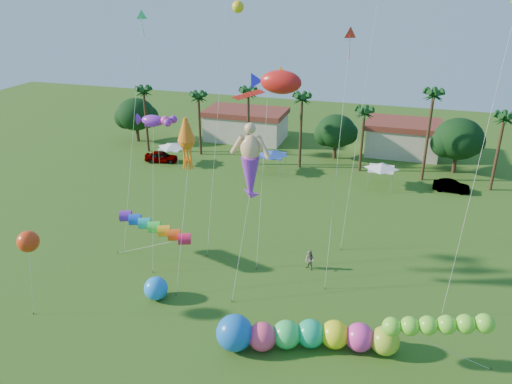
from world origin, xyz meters
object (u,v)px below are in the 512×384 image
(car_b, at_px, (451,186))
(spectator_b, at_px, (310,260))
(caterpillar_inflatable, at_px, (300,335))
(blue_ball, at_px, (156,288))
(car_a, at_px, (161,157))

(car_b, relative_size, spectator_b, 2.30)
(car_b, height_order, caterpillar_inflatable, caterpillar_inflatable)
(spectator_b, bearing_deg, caterpillar_inflatable, -51.97)
(spectator_b, relative_size, caterpillar_inflatable, 0.15)
(car_b, distance_m, spectator_b, 25.75)
(car_b, relative_size, blue_ball, 2.22)
(spectator_b, relative_size, blue_ball, 0.96)
(blue_ball, bearing_deg, car_b, 51.82)
(caterpillar_inflatable, bearing_deg, spectator_b, 82.54)
(blue_ball, bearing_deg, car_a, 116.31)
(car_b, xyz_separation_m, blue_ball, (-23.78, -30.23, 0.26))
(spectator_b, xyz_separation_m, blue_ball, (-10.90, -7.94, 0.03))
(caterpillar_inflatable, distance_m, blue_ball, 12.53)
(car_a, relative_size, spectator_b, 2.46)
(car_b, bearing_deg, blue_ball, 144.98)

